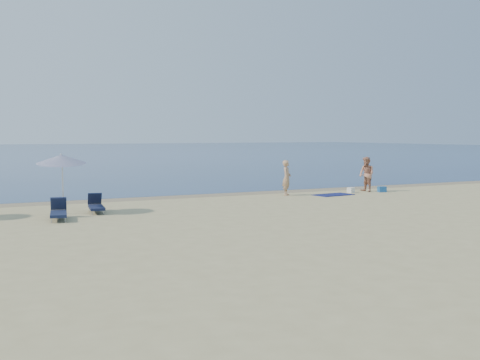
{
  "coord_description": "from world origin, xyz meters",
  "views": [
    {
      "loc": [
        -13.55,
        -8.19,
        3.08
      ],
      "look_at": [
        -1.47,
        16.0,
        1.0
      ],
      "focal_mm": 45.0,
      "sensor_mm": 36.0,
      "label": 1
    }
  ],
  "objects_px": {
    "person_left": "(287,178)",
    "person_right": "(367,174)",
    "blue_cooler": "(382,189)",
    "umbrella_near": "(61,159)"
  },
  "relations": [
    {
      "from": "person_left",
      "to": "person_right",
      "type": "distance_m",
      "value": 4.81
    },
    {
      "from": "person_left",
      "to": "person_right",
      "type": "relative_size",
      "value": 0.95
    },
    {
      "from": "person_left",
      "to": "blue_cooler",
      "type": "height_order",
      "value": "person_left"
    },
    {
      "from": "person_left",
      "to": "umbrella_near",
      "type": "bearing_deg",
      "value": 139.77
    },
    {
      "from": "person_left",
      "to": "blue_cooler",
      "type": "xyz_separation_m",
      "value": [
        5.41,
        -0.79,
        -0.74
      ]
    },
    {
      "from": "person_left",
      "to": "umbrella_near",
      "type": "distance_m",
      "value": 11.59
    },
    {
      "from": "blue_cooler",
      "to": "umbrella_near",
      "type": "height_order",
      "value": "umbrella_near"
    },
    {
      "from": "umbrella_near",
      "to": "person_left",
      "type": "bearing_deg",
      "value": 23.59
    },
    {
      "from": "person_left",
      "to": "umbrella_near",
      "type": "height_order",
      "value": "umbrella_near"
    },
    {
      "from": "person_left",
      "to": "person_right",
      "type": "height_order",
      "value": "person_right"
    }
  ]
}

